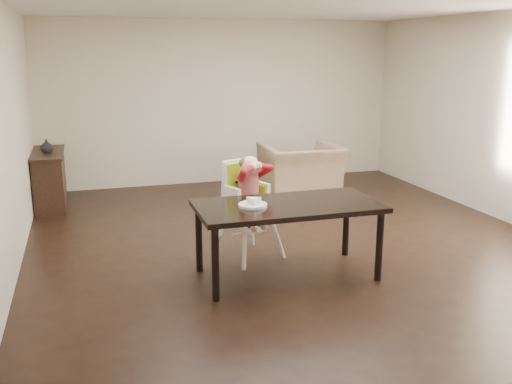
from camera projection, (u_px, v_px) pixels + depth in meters
ground at (295, 245)px, 6.63m from camera, size 7.00×7.00×0.00m
room_walls at (298, 84)px, 6.18m from camera, size 6.02×7.02×2.71m
dining_table at (288, 211)px, 5.59m from camera, size 1.80×0.90×0.75m
high_chair at (247, 186)px, 6.10m from camera, size 0.61×0.61×1.13m
plate at (253, 203)px, 5.48m from camera, size 0.34×0.34×0.08m
armchair at (301, 161)px, 8.90m from camera, size 1.21×0.81×1.04m
sideboard at (50, 178)px, 8.25m from camera, size 0.44×1.26×0.79m
vase at (47, 146)px, 8.08m from camera, size 0.24×0.25×0.18m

